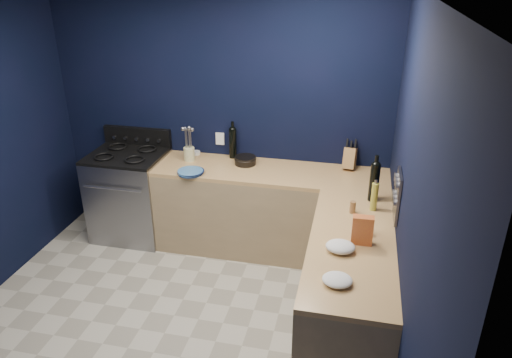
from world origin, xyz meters
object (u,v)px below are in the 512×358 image
(gas_range, at_px, (131,196))
(knife_block, at_px, (350,158))
(utensil_crock, at_px, (189,154))
(crouton_bag, at_px, (362,230))
(plate_stack, at_px, (190,172))

(gas_range, relative_size, knife_block, 4.46)
(gas_range, distance_m, utensil_crock, 0.84)
(gas_range, distance_m, crouton_bag, 2.74)
(plate_stack, distance_m, knife_block, 1.58)
(gas_range, xyz_separation_m, crouton_bag, (2.43, -1.14, 0.55))
(gas_range, relative_size, crouton_bag, 4.15)
(utensil_crock, bearing_deg, crouton_bag, -35.05)
(gas_range, xyz_separation_m, plate_stack, (0.78, -0.22, 0.46))
(knife_block, bearing_deg, plate_stack, -154.75)
(utensil_crock, distance_m, knife_block, 1.63)
(utensil_crock, bearing_deg, knife_block, 5.71)
(plate_stack, relative_size, crouton_bag, 1.12)
(crouton_bag, bearing_deg, utensil_crock, 143.68)
(utensil_crock, xyz_separation_m, crouton_bag, (1.77, -1.24, 0.04))
(gas_range, relative_size, plate_stack, 3.71)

